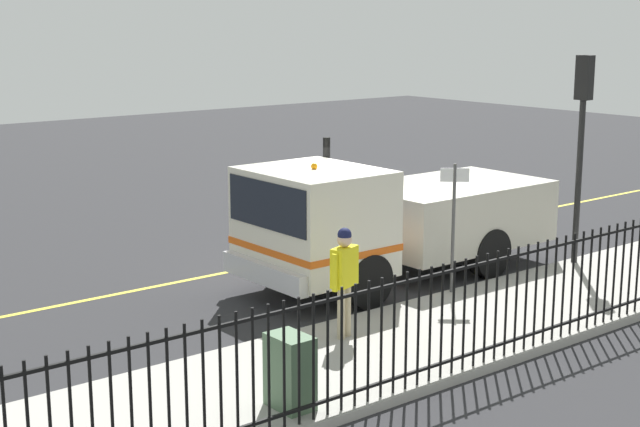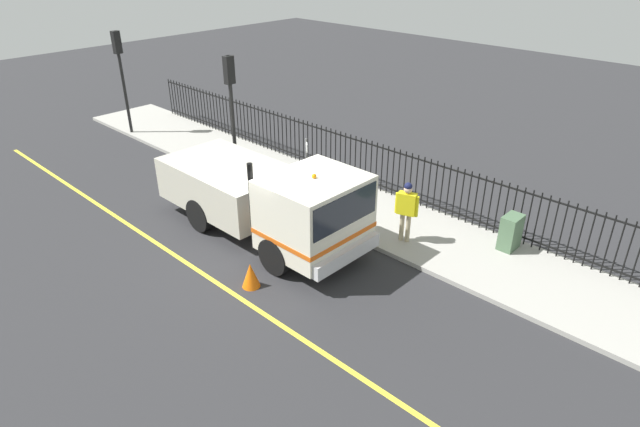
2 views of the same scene
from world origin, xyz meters
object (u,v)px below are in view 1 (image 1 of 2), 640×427
street_sign (454,212)px  traffic_light_near (582,117)px  worker_standing (344,271)px  work_truck (380,216)px  traffic_cone (267,257)px  utility_cabinet (290,371)px

street_sign → traffic_light_near: bearing=88.3°
worker_standing → work_truck: bearing=20.5°
work_truck → street_sign: work_truck is taller
traffic_light_near → traffic_cone: 6.69m
work_truck → traffic_cone: 2.45m
utility_cabinet → work_truck: bearing=127.6°
work_truck → street_sign: 1.65m
street_sign → traffic_cone: bearing=-155.9°
work_truck → traffic_cone: size_ratio=10.47×
work_truck → utility_cabinet: (3.82, -4.97, -0.67)m
worker_standing → utility_cabinet: bearing=-163.1°
traffic_light_near → utility_cabinet: bearing=101.1°
worker_standing → traffic_cone: size_ratio=2.74×
worker_standing → traffic_cone: 4.45m
work_truck → traffic_light_near: 4.44m
traffic_cone → work_truck: bearing=34.1°
utility_cabinet → street_sign: bearing=113.0°
traffic_cone → utility_cabinet: bearing=-33.1°
traffic_cone → street_sign: size_ratio=0.27×
street_sign → work_truck: bearing=-169.9°
utility_cabinet → traffic_cone: bearing=146.9°
work_truck → worker_standing: 3.55m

